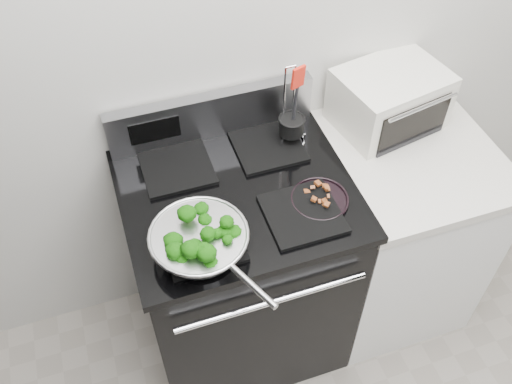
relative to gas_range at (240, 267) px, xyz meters
name	(u,v)px	position (x,y,z in m)	size (l,w,h in m)	color
back_wall	(289,19)	(0.30, 0.34, 0.86)	(4.00, 0.02, 2.70)	beige
gas_range	(240,267)	(0.00, 0.00, 0.00)	(0.79, 0.69, 1.13)	black
counter	(392,229)	(0.68, 0.00, -0.03)	(0.62, 0.68, 0.92)	white
skillet	(200,240)	(-0.18, -0.20, 0.51)	(0.31, 0.47, 0.07)	silver
broccoli_pile	(199,236)	(-0.18, -0.20, 0.53)	(0.24, 0.24, 0.08)	black
bacon_plate	(320,197)	(0.25, -0.13, 0.48)	(0.20, 0.20, 0.04)	black
utensil_holder	(291,129)	(0.26, 0.17, 0.52)	(0.11, 0.11, 0.34)	silver
toaster_oven	(389,99)	(0.66, 0.19, 0.54)	(0.43, 0.36, 0.22)	silver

